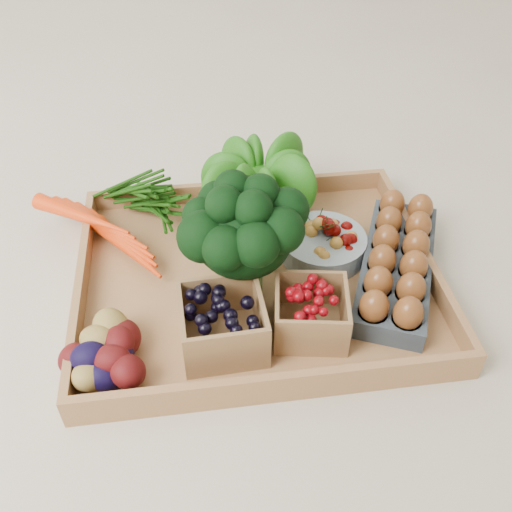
{
  "coord_description": "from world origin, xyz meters",
  "views": [
    {
      "loc": [
        -0.09,
        -0.65,
        0.64
      ],
      "look_at": [
        0.0,
        0.0,
        0.06
      ],
      "focal_mm": 40.0,
      "sensor_mm": 36.0,
      "label": 1
    }
  ],
  "objects": [
    {
      "name": "punnet_raspberry",
      "position": [
        0.06,
        -0.12,
        0.05
      ],
      "size": [
        0.12,
        0.12,
        0.07
      ],
      "primitive_type": "cube",
      "rotation": [
        0.0,
        0.0,
        -0.17
      ],
      "color": "#660409",
      "rests_on": "tray"
    },
    {
      "name": "ground",
      "position": [
        0.0,
        0.0,
        0.0
      ],
      "size": [
        4.0,
        4.0,
        0.0
      ],
      "primitive_type": "plane",
      "color": "beige",
      "rests_on": "ground"
    },
    {
      "name": "egg_carton",
      "position": [
        0.22,
        -0.03,
        0.03
      ],
      "size": [
        0.22,
        0.32,
        0.03
      ],
      "primitive_type": "cube",
      "rotation": [
        0.0,
        0.0,
        -0.42
      ],
      "color": "#3A444B",
      "rests_on": "tray"
    },
    {
      "name": "potatoes",
      "position": [
        -0.22,
        -0.15,
        0.05
      ],
      "size": [
        0.13,
        0.13,
        0.08
      ],
      "primitive_type": null,
      "color": "#3F0A0B",
      "rests_on": "tray"
    },
    {
      "name": "punnet_blackberry",
      "position": [
        -0.06,
        -0.13,
        0.05
      ],
      "size": [
        0.12,
        0.12,
        0.08
      ],
      "primitive_type": "cube",
      "rotation": [
        0.0,
        0.0,
        0.04
      ],
      "color": "black",
      "rests_on": "tray"
    },
    {
      "name": "carrots",
      "position": [
        -0.22,
        0.11,
        0.04
      ],
      "size": [
        0.2,
        0.14,
        0.05
      ],
      "primitive_type": null,
      "color": "#EF3A0A",
      "rests_on": "tray"
    },
    {
      "name": "cherry_bowl",
      "position": [
        0.12,
        0.04,
        0.03
      ],
      "size": [
        0.14,
        0.14,
        0.04
      ],
      "primitive_type": "cylinder",
      "color": "#8C9EA5",
      "rests_on": "tray"
    },
    {
      "name": "lettuce",
      "position": [
        0.03,
        0.18,
        0.09
      ],
      "size": [
        0.14,
        0.14,
        0.14
      ],
      "primitive_type": "sphere",
      "color": "#1E530D",
      "rests_on": "tray"
    },
    {
      "name": "broccoli",
      "position": [
        -0.02,
        -0.02,
        0.09
      ],
      "size": [
        0.18,
        0.18,
        0.14
      ],
      "primitive_type": null,
      "color": "black",
      "rests_on": "tray"
    },
    {
      "name": "tray",
      "position": [
        0.0,
        0.0,
        0.01
      ],
      "size": [
        0.55,
        0.45,
        0.01
      ],
      "primitive_type": "cube",
      "color": "#A97646",
      "rests_on": "ground"
    }
  ]
}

